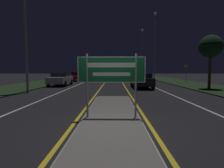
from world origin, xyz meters
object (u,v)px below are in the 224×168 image
car_receding_0 (142,80)px  streetlight_right_near (155,41)px  car_receding_1 (131,76)px  highway_sign (111,72)px  car_approaching_1 (77,76)px  warning_sign (186,71)px  streetlight_left_near (24,1)px  streetlight_right_far (142,46)px  car_approaching_0 (61,79)px

car_receding_0 → streetlight_right_near: bearing=70.8°
streetlight_right_near → car_receding_1: 6.80m
highway_sign → car_approaching_1: (-5.84, 21.75, -0.93)m
car_receding_1 → car_approaching_1: (-8.70, -1.36, -0.00)m
car_receding_0 → warning_sign: 10.47m
streetlight_left_near → car_receding_1: 19.46m
car_receding_0 → streetlight_left_near: bearing=-158.9°
car_receding_0 → car_approaching_1: car_receding_0 is taller
streetlight_right_near → car_receding_1: size_ratio=2.29×
highway_sign → car_receding_1: size_ratio=0.52×
streetlight_right_far → car_approaching_1: bearing=-134.2°
streetlight_right_near → car_receding_0: bearing=-109.2°
streetlight_right_far → warning_sign: bearing=-77.4°
streetlight_right_near → warning_sign: bearing=-32.4°
streetlight_right_near → car_receding_0: streetlight_right_near is taller
streetlight_right_far → car_approaching_0: bearing=-120.5°
car_receding_1 → car_approaching_1: bearing=-171.1°
highway_sign → streetlight_left_near: (-6.58, 7.22, 5.15)m
streetlight_right_near → streetlight_right_far: bearing=89.0°
highway_sign → car_approaching_1: bearing=105.0°
highway_sign → car_receding_0: (2.76, 10.83, -0.91)m
highway_sign → car_approaching_0: 14.63m
streetlight_left_near → car_approaching_1: size_ratio=2.50×
streetlight_right_far → warning_sign: streetlight_right_far is taller
streetlight_right_far → car_receding_0: (-3.69, -23.55, -6.50)m
streetlight_right_near → car_approaching_1: bearing=175.2°
car_approaching_0 → warning_sign: bearing=17.2°
car_receding_1 → car_approaching_1: 8.81m
streetlight_right_far → warning_sign: 17.43m
streetlight_left_near → car_receding_1: size_ratio=2.26×
streetlight_right_near → car_approaching_0: bearing=-148.7°
highway_sign → warning_sign: 20.88m
car_receding_1 → car_approaching_1: size_ratio=1.11×
streetlight_right_far → car_approaching_0: (-12.37, -21.02, -6.49)m
streetlight_left_near → streetlight_right_far: size_ratio=0.92×
car_approaching_1 → warning_sign: bearing=-12.3°
streetlight_left_near → streetlight_right_near: (12.80, 13.51, -0.65)m
car_approaching_1 → warning_sign: (15.90, -3.46, 0.83)m
streetlight_right_near → warning_sign: 6.47m
car_approaching_0 → streetlight_right_far: bearing=59.5°
car_receding_0 → car_approaching_1: bearing=128.2°
highway_sign → car_receding_1: bearing=82.9°
streetlight_right_near → car_approaching_0: streetlight_right_near is taller
streetlight_right_near → warning_sign: streetlight_right_near is taller
car_approaching_1 → car_approaching_0: bearing=-90.5°
highway_sign → streetlight_left_near: size_ratio=0.23×
streetlight_right_far → warning_sign: size_ratio=4.37×
streetlight_left_near → car_receding_0: 11.71m
car_receding_1 → streetlight_left_near: bearing=-120.7°
streetlight_right_far → streetlight_left_near: bearing=-115.7°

